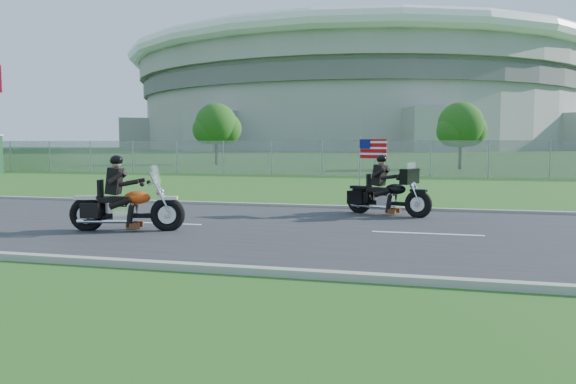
# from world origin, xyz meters

# --- Properties ---
(ground) EXTENTS (420.00, 420.00, 0.00)m
(ground) POSITION_xyz_m (0.00, 0.00, 0.00)
(ground) COLOR #25561B
(ground) RESTS_ON ground
(road) EXTENTS (120.00, 8.00, 0.04)m
(road) POSITION_xyz_m (0.00, 0.00, 0.02)
(road) COLOR #28282B
(road) RESTS_ON ground
(curb_north) EXTENTS (120.00, 0.18, 0.12)m
(curb_north) POSITION_xyz_m (0.00, 4.05, 0.05)
(curb_north) COLOR #9E9B93
(curb_north) RESTS_ON ground
(curb_south) EXTENTS (120.00, 0.18, 0.12)m
(curb_south) POSITION_xyz_m (0.00, -4.05, 0.05)
(curb_south) COLOR #9E9B93
(curb_south) RESTS_ON ground
(fence) EXTENTS (60.00, 0.03, 2.00)m
(fence) POSITION_xyz_m (-5.00, 20.00, 1.00)
(fence) COLOR gray
(fence) RESTS_ON ground
(stadium) EXTENTS (140.40, 140.40, 29.20)m
(stadium) POSITION_xyz_m (-20.00, 170.00, 15.58)
(stadium) COLOR #A3A099
(stadium) RESTS_ON ground
(tree_fence_near) EXTENTS (3.52, 3.28, 4.75)m
(tree_fence_near) POSITION_xyz_m (6.04, 30.04, 2.97)
(tree_fence_near) COLOR #382316
(tree_fence_near) RESTS_ON ground
(tree_fence_mid) EXTENTS (3.96, 3.69, 5.30)m
(tree_fence_mid) POSITION_xyz_m (-13.95, 34.04, 3.30)
(tree_fence_mid) COLOR #382316
(tree_fence_mid) RESTS_ON ground
(motorcycle_lead) EXTENTS (2.38, 0.98, 1.63)m
(motorcycle_lead) POSITION_xyz_m (-2.11, -1.12, 0.52)
(motorcycle_lead) COLOR black
(motorcycle_lead) RESTS_ON ground
(motorcycle_follow) EXTENTS (2.24, 1.17, 1.95)m
(motorcycle_follow) POSITION_xyz_m (2.99, 2.83, 0.54)
(motorcycle_follow) COLOR black
(motorcycle_follow) RESTS_ON ground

